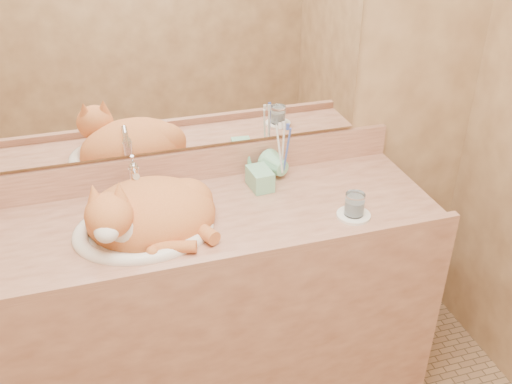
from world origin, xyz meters
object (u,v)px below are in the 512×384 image
object	(u,v)px
soap_dispenser	(266,175)
water_glass	(355,204)
cat	(146,212)
toothbrush_cup	(283,170)
vanity_counter	(208,313)
sink_basin	(142,213)

from	to	relation	value
soap_dispenser	water_glass	world-z (taller)	soap_dispenser
soap_dispenser	cat	bearing A→B (deg)	-172.32
cat	toothbrush_cup	bearing A→B (deg)	24.70
toothbrush_cup	water_glass	size ratio (longest dim) A/B	1.27
vanity_counter	toothbrush_cup	size ratio (longest dim) A/B	16.39
vanity_counter	soap_dispenser	xyz separation A→B (m)	(0.25, 0.08, 0.51)
water_glass	sink_basin	bearing A→B (deg)	170.08
water_glass	soap_dispenser	bearing A→B (deg)	137.30
toothbrush_cup	soap_dispenser	bearing A→B (deg)	-139.42
cat	toothbrush_cup	xyz separation A→B (m)	(0.52, 0.18, -0.02)
cat	toothbrush_cup	distance (m)	0.55
vanity_counter	soap_dispenser	size ratio (longest dim) A/B	9.71
sink_basin	soap_dispenser	bearing A→B (deg)	15.01
soap_dispenser	toothbrush_cup	xyz separation A→B (m)	(0.09, 0.08, -0.04)
sink_basin	toothbrush_cup	bearing A→B (deg)	20.67
soap_dispenser	toothbrush_cup	bearing A→B (deg)	35.37
vanity_counter	cat	world-z (taller)	cat
sink_basin	cat	size ratio (longest dim) A/B	1.05
cat	water_glass	distance (m)	0.68
sink_basin	vanity_counter	bearing A→B (deg)	8.12
sink_basin	soap_dispenser	xyz separation A→B (m)	(0.44, 0.10, 0.01)
cat	soap_dispenser	bearing A→B (deg)	18.93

